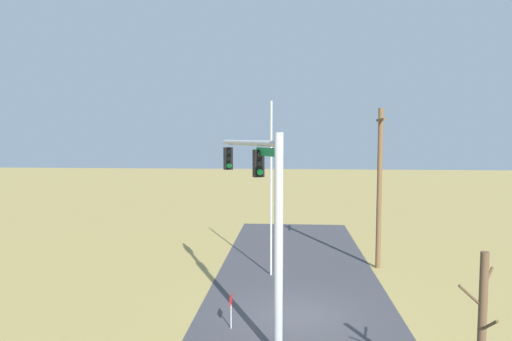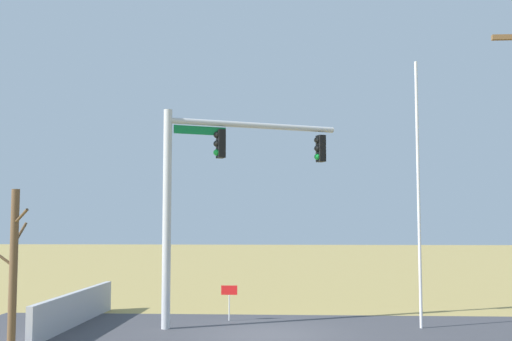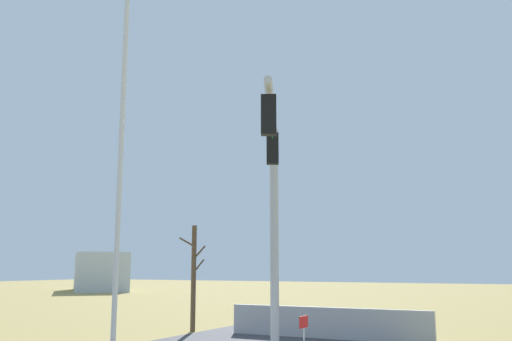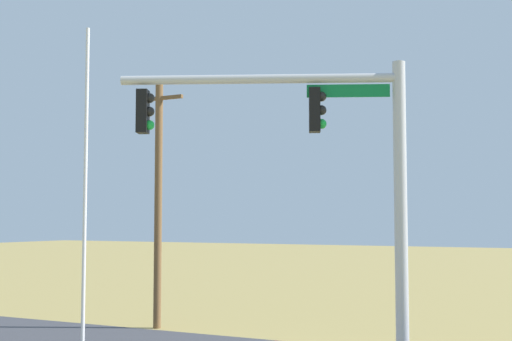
{
  "view_description": "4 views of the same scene",
  "coord_description": "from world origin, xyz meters",
  "px_view_note": "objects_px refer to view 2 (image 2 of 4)",
  "views": [
    {
      "loc": [
        16.74,
        -0.35,
        6.94
      ],
      "look_at": [
        -0.06,
        -1.66,
        5.67
      ],
      "focal_mm": 30.65,
      "sensor_mm": 36.0,
      "label": 1
    },
    {
      "loc": [
        -0.7,
        19.71,
        3.38
      ],
      "look_at": [
        0.51,
        -2.62,
        5.24
      ],
      "focal_mm": 44.46,
      "sensor_mm": 36.0,
      "label": 2
    },
    {
      "loc": [
        -13.23,
        -8.56,
        2.54
      ],
      "look_at": [
        0.13,
        -1.66,
        5.14
      ],
      "focal_mm": 39.32,
      "sensor_mm": 36.0,
      "label": 3
    },
    {
      "loc": [
        7.37,
        -15.38,
        3.68
      ],
      "look_at": [
        0.26,
        -1.55,
        4.77
      ],
      "focal_mm": 48.91,
      "sensor_mm": 36.0,
      "label": 4
    }
  ],
  "objects_px": {
    "flagpole": "(418,193)",
    "open_sign": "(229,295)",
    "bare_tree": "(13,272)",
    "signal_mast": "(212,178)"
  },
  "relations": [
    {
      "from": "flagpole",
      "to": "open_sign",
      "type": "distance_m",
      "value": 7.31
    },
    {
      "from": "flagpole",
      "to": "bare_tree",
      "type": "relative_size",
      "value": 2.07
    },
    {
      "from": "signal_mast",
      "to": "open_sign",
      "type": "relative_size",
      "value": 5.82
    },
    {
      "from": "signal_mast",
      "to": "open_sign",
      "type": "xyz_separation_m",
      "value": [
        -0.47,
        -1.14,
        -3.98
      ]
    },
    {
      "from": "open_sign",
      "to": "flagpole",
      "type": "bearing_deg",
      "value": 169.43
    },
    {
      "from": "bare_tree",
      "to": "signal_mast",
      "type": "bearing_deg",
      "value": -126.98
    },
    {
      "from": "flagpole",
      "to": "bare_tree",
      "type": "height_order",
      "value": "flagpole"
    },
    {
      "from": "bare_tree",
      "to": "open_sign",
      "type": "relative_size",
      "value": 3.46
    },
    {
      "from": "signal_mast",
      "to": "bare_tree",
      "type": "height_order",
      "value": "signal_mast"
    },
    {
      "from": "signal_mast",
      "to": "flagpole",
      "type": "bearing_deg",
      "value": 179.63
    }
  ]
}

